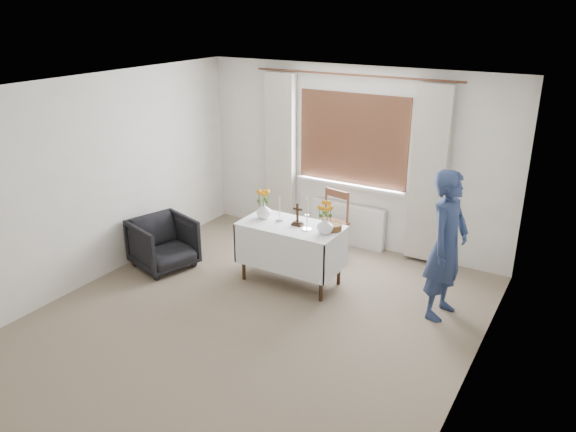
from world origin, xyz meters
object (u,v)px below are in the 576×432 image
object	(u,v)px
armchair	(163,243)
wooden_cross	(298,214)
altar_table	(291,254)
wooden_chair	(328,225)
flower_vase_left	(264,210)
person	(447,245)
flower_vase_right	(325,225)

from	to	relation	value
armchair	wooden_cross	bearing A→B (deg)	-56.43
altar_table	wooden_cross	xyz separation A→B (m)	(0.07, 0.03, 0.52)
wooden_chair	armchair	distance (m)	2.19
altar_table	flower_vase_left	size ratio (longest dim) A/B	6.30
wooden_chair	person	size ratio (longest dim) A/B	0.55
armchair	person	world-z (taller)	person
wooden_cross	person	bearing A→B (deg)	5.70
person	flower_vase_left	world-z (taller)	person
altar_table	flower_vase_right	world-z (taller)	flower_vase_right
wooden_chair	altar_table	bearing A→B (deg)	-82.58
wooden_chair	flower_vase_left	size ratio (longest dim) A/B	4.65
wooden_chair	armchair	size ratio (longest dim) A/B	1.25
altar_table	person	xyz separation A→B (m)	(1.82, 0.18, 0.45)
wooden_cross	flower_vase_left	bearing A→B (deg)	-179.52
armchair	wooden_cross	world-z (taller)	wooden_cross
wooden_chair	wooden_cross	bearing A→B (deg)	-77.96
flower_vase_left	flower_vase_right	distance (m)	0.87
armchair	wooden_cross	size ratio (longest dim) A/B	2.64
wooden_chair	person	distance (m)	1.94
person	flower_vase_right	bearing A→B (deg)	107.81
person	altar_table	bearing A→B (deg)	104.63
person	wooden_cross	size ratio (longest dim) A/B	6.01
altar_table	flower_vase_right	distance (m)	0.67
flower_vase_right	person	bearing A→B (deg)	8.98
person	wooden_chair	bearing A→B (deg)	76.48
wooden_chair	flower_vase_left	world-z (taller)	flower_vase_left
wooden_cross	flower_vase_right	world-z (taller)	wooden_cross
flower_vase_left	flower_vase_right	size ratio (longest dim) A/B	0.98
wooden_chair	person	bearing A→B (deg)	-11.64
flower_vase_left	armchair	bearing A→B (deg)	-157.95
altar_table	person	bearing A→B (deg)	5.80
armchair	person	size ratio (longest dim) A/B	0.44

